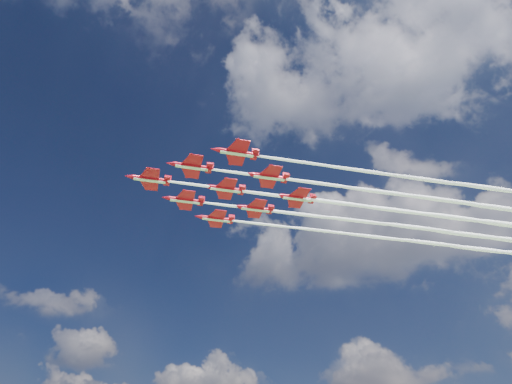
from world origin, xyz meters
TOP-DOWN VIEW (x-y plane):
  - jet_lead at (41.56, 34.07)m, footprint 115.34×90.45m
  - jet_row2_port at (54.00, 33.93)m, footprint 115.34×90.45m
  - jet_row2_starb at (44.47, 46.17)m, footprint 115.34×90.45m
  - jet_row3_port at (66.44, 33.78)m, footprint 115.34×90.45m
  - jet_row3_centre at (56.91, 46.02)m, footprint 115.34×90.45m
  - jet_row3_starb at (47.38, 58.27)m, footprint 115.34×90.45m
  - jet_row4_port at (69.35, 45.88)m, footprint 115.34×90.45m
  - jet_row4_starb at (59.82, 58.12)m, footprint 115.34×90.45m

SIDE VIEW (x-z plane):
  - jet_lead at x=41.56m, z-range 81.13..83.99m
  - jet_row2_port at x=54.00m, z-range 81.13..83.99m
  - jet_row2_starb at x=44.47m, z-range 81.13..83.99m
  - jet_row3_port at x=66.44m, z-range 81.13..83.99m
  - jet_row3_centre at x=56.91m, z-range 81.13..83.99m
  - jet_row3_starb at x=47.38m, z-range 81.13..83.99m
  - jet_row4_port at x=69.35m, z-range 81.13..83.99m
  - jet_row4_starb at x=59.82m, z-range 81.13..83.99m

